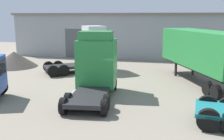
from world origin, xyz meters
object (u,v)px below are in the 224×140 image
Objects in this scene: tractor_unit_white at (92,50)px; tractor_unit_green at (96,65)px; container_trailer_green at (202,50)px; traffic_cone at (112,76)px; gravel_pile at (14,59)px.

tractor_unit_green is (2.47, -7.10, -0.04)m from tractor_unit_white.
traffic_cone is (-7.03, -0.10, -2.33)m from container_trailer_green.
tractor_unit_green reaches higher than container_trailer_green.
tractor_unit_white is at bearing 132.79° from traffic_cone.
gravel_pile is (-10.88, 7.33, -1.18)m from tractor_unit_green.
traffic_cone is at bearing 68.14° from container_trailer_green.
container_trailer_green is 2.14× the size of gravel_pile.
tractor_unit_white reaches higher than tractor_unit_green.
tractor_unit_green is at bearing -33.97° from gravel_pile.
traffic_cone is (2.55, -2.75, -1.76)m from tractor_unit_white.
gravel_pile is at bearing 164.74° from traffic_cone.
gravel_pile is 8.49× the size of traffic_cone.
container_trailer_green is at bearing 0.81° from traffic_cone.
gravel_pile is 11.37m from traffic_cone.
gravel_pile is at bearing 58.19° from container_trailer_green.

